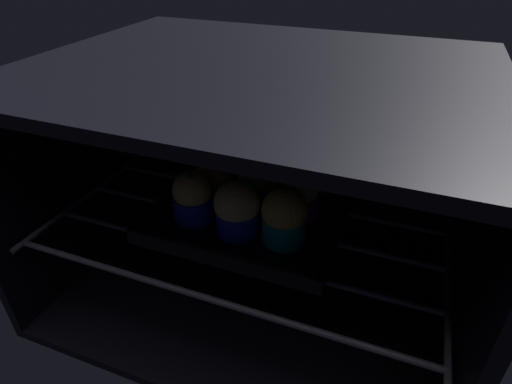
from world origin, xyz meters
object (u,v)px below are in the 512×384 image
(muffin_row2_col2, at_px, (312,171))
(muffin_row1_col2, at_px, (300,194))
(baking_tray, at_px, (256,207))
(muffin_row2_col0, at_px, (232,155))
(muffin_row0_col1, at_px, (237,208))
(muffin_row1_col1, at_px, (255,184))
(muffin_row0_col0, at_px, (193,197))
(muffin_row2_col1, at_px, (272,165))
(muffin_row0_col2, at_px, (284,216))
(muffin_row1_col0, at_px, (216,178))

(muffin_row2_col2, bearing_deg, muffin_row1_col2, -88.83)
(muffin_row1_col2, height_order, muffin_row2_col2, same)
(baking_tray, xyz_separation_m, muffin_row1_col2, (0.07, -0.00, 0.04))
(muffin_row1_col2, height_order, muffin_row2_col0, muffin_row2_col0)
(baking_tray, bearing_deg, muffin_row2_col0, 134.93)
(muffin_row1_col2, bearing_deg, muffin_row0_col1, -134.11)
(muffin_row1_col1, relative_size, muffin_row2_col0, 0.90)
(muffin_row0_col0, height_order, muffin_row2_col0, muffin_row2_col0)
(muffin_row2_col1, bearing_deg, muffin_row1_col1, -95.75)
(muffin_row1_col1, relative_size, muffin_row2_col1, 0.95)
(muffin_row1_col2, bearing_deg, muffin_row0_col2, -92.37)
(muffin_row1_col1, bearing_deg, muffin_row0_col2, -45.30)
(muffin_row0_col1, bearing_deg, muffin_row2_col2, 64.85)
(muffin_row0_col2, distance_m, muffin_row2_col1, 0.14)
(muffin_row0_col0, xyz_separation_m, muffin_row1_col2, (0.13, 0.06, -0.00))
(muffin_row1_col0, xyz_separation_m, muffin_row2_col0, (-0.00, 0.07, 0.00))
(muffin_row0_col2, xyz_separation_m, muffin_row1_col1, (-0.07, 0.07, -0.00))
(muffin_row1_col1, xyz_separation_m, muffin_row2_col0, (-0.06, 0.06, 0.00))
(muffin_row0_col0, bearing_deg, muffin_row2_col0, 88.97)
(muffin_row0_col0, bearing_deg, muffin_row2_col1, 59.83)
(muffin_row2_col0, height_order, muffin_row2_col1, muffin_row2_col0)
(baking_tray, distance_m, muffin_row2_col1, 0.07)
(muffin_row0_col0, xyz_separation_m, muffin_row2_col2, (0.13, 0.13, -0.00))
(muffin_row0_col1, relative_size, muffin_row1_col1, 1.10)
(baking_tray, relative_size, muffin_row1_col0, 3.77)
(baking_tray, bearing_deg, muffin_row0_col2, -45.06)
(muffin_row0_col1, distance_m, muffin_row1_col1, 0.07)
(muffin_row1_col0, xyz_separation_m, muffin_row2_col1, (0.07, 0.07, 0.00))
(muffin_row2_col0, distance_m, muffin_row2_col2, 0.13)
(muffin_row2_col2, bearing_deg, muffin_row1_col0, -150.38)
(muffin_row0_col1, bearing_deg, muffin_row1_col0, 133.86)
(baking_tray, xyz_separation_m, muffin_row0_col2, (0.06, -0.06, 0.04))
(baking_tray, distance_m, muffin_row1_col2, 0.08)
(muffin_row2_col1, bearing_deg, muffin_row1_col2, -44.97)
(muffin_row1_col1, height_order, muffin_row2_col0, muffin_row2_col0)
(muffin_row2_col1, distance_m, muffin_row2_col2, 0.06)
(muffin_row1_col0, relative_size, muffin_row2_col0, 0.91)
(muffin_row1_col2, bearing_deg, baking_tray, 179.73)
(muffin_row0_col1, distance_m, muffin_row0_col2, 0.06)
(muffin_row2_col1, bearing_deg, muffin_row1_col0, -135.30)
(muffin_row1_col2, relative_size, muffin_row2_col1, 0.97)
(muffin_row1_col0, bearing_deg, muffin_row1_col1, 6.18)
(baking_tray, height_order, muffin_row1_col1, muffin_row1_col1)
(muffin_row0_col1, relative_size, muffin_row2_col0, 0.98)
(muffin_row0_col1, bearing_deg, muffin_row1_col2, 45.89)
(baking_tray, bearing_deg, muffin_row2_col1, 87.07)
(muffin_row0_col0, distance_m, muffin_row1_col1, 0.09)
(muffin_row0_col2, bearing_deg, muffin_row1_col0, 154.51)
(muffin_row0_col2, relative_size, muffin_row2_col1, 1.04)
(muffin_row0_col2, xyz_separation_m, muffin_row2_col0, (-0.13, 0.13, 0.00))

